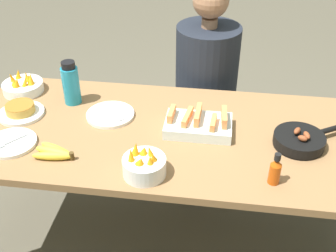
{
  "coord_description": "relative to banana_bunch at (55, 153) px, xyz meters",
  "views": [
    {
      "loc": [
        0.22,
        -1.54,
        1.81
      ],
      "look_at": [
        0.0,
        0.0,
        0.73
      ],
      "focal_mm": 45.0,
      "sensor_mm": 36.0,
      "label": 1
    }
  ],
  "objects": [
    {
      "name": "ground_plane",
      "position": [
        0.44,
        0.24,
        -0.72
      ],
      "size": [
        14.0,
        14.0,
        0.0
      ],
      "primitive_type": "plane",
      "color": "#565142"
    },
    {
      "name": "dining_table",
      "position": [
        0.44,
        0.24,
        -0.11
      ],
      "size": [
        1.88,
        0.82,
        0.7
      ],
      "color": "olive",
      "rests_on": "ground_plane"
    },
    {
      "name": "banana_bunch",
      "position": [
        0.0,
        0.0,
        0.0
      ],
      "size": [
        0.18,
        0.12,
        0.04
      ],
      "color": "yellow",
      "rests_on": "dining_table"
    },
    {
      "name": "melon_tray",
      "position": [
        0.58,
        0.27,
        0.01
      ],
      "size": [
        0.3,
        0.19,
        0.1
      ],
      "color": "silver",
      "rests_on": "dining_table"
    },
    {
      "name": "skillet",
      "position": [
        1.02,
        0.22,
        0.01
      ],
      "size": [
        0.35,
        0.26,
        0.08
      ],
      "rotation": [
        0.0,
        0.0,
        0.55
      ],
      "color": "black",
      "rests_on": "dining_table"
    },
    {
      "name": "frittata_plate_center",
      "position": [
        -0.28,
        0.28,
        0.0
      ],
      "size": [
        0.22,
        0.22,
        0.06
      ],
      "color": "white",
      "rests_on": "dining_table"
    },
    {
      "name": "empty_plate_near_front",
      "position": [
        0.15,
        0.33,
        -0.01
      ],
      "size": [
        0.23,
        0.23,
        0.02
      ],
      "color": "white",
      "rests_on": "dining_table"
    },
    {
      "name": "empty_plate_far_left",
      "position": [
        -0.22,
        0.05,
        -0.01
      ],
      "size": [
        0.22,
        0.22,
        0.02
      ],
      "color": "white",
      "rests_on": "dining_table"
    },
    {
      "name": "fruit_bowl_mango",
      "position": [
        -0.36,
        0.5,
        0.01
      ],
      "size": [
        0.21,
        0.21,
        0.11
      ],
      "color": "white",
      "rests_on": "dining_table"
    },
    {
      "name": "fruit_bowl_citrus",
      "position": [
        0.39,
        -0.06,
        0.03
      ],
      "size": [
        0.17,
        0.17,
        0.13
      ],
      "color": "white",
      "rests_on": "dining_table"
    },
    {
      "name": "water_bottle",
      "position": [
        -0.07,
        0.43,
        0.09
      ],
      "size": [
        0.08,
        0.08,
        0.22
      ],
      "color": "teal",
      "rests_on": "dining_table"
    },
    {
      "name": "hot_sauce_bottle",
      "position": [
        0.89,
        -0.04,
        0.04
      ],
      "size": [
        0.04,
        0.04,
        0.14
      ],
      "color": "#C64C0F",
      "rests_on": "dining_table"
    },
    {
      "name": "person_figure",
      "position": [
        0.58,
        0.89,
        -0.23
      ],
      "size": [
        0.4,
        0.4,
        1.2
      ],
      "color": "black",
      "rests_on": "ground_plane"
    }
  ]
}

